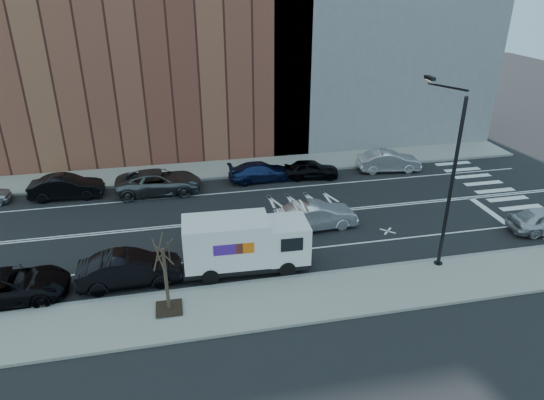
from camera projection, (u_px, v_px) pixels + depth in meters
name	position (u px, v px, depth m)	size (l,w,h in m)	color
ground	(278.00, 216.00, 30.91)	(120.00, 120.00, 0.00)	black
sidewalk_near	(319.00, 297.00, 23.09)	(44.00, 3.60, 0.15)	gray
sidewalk_far	(254.00, 166.00, 38.68)	(44.00, 3.60, 0.15)	gray
curb_near	(309.00, 276.00, 24.68)	(44.00, 0.25, 0.17)	gray
curb_far	(258.00, 175.00, 37.08)	(44.00, 0.25, 0.17)	gray
crosswalk	(501.00, 195.00, 33.92)	(3.00, 14.00, 0.01)	white
road_markings	(278.00, 216.00, 30.91)	(40.00, 8.60, 0.01)	white
bldg_brick	(139.00, 16.00, 38.57)	(26.00, 10.00, 22.00)	brown
streetlight	(448.00, 173.00, 23.95)	(0.44, 4.02, 9.34)	black
street_tree	(167.00, 286.00, 21.54)	(1.20, 1.20, 3.75)	black
fedex_van	(245.00, 243.00, 24.72)	(6.57, 2.51, 2.96)	black
far_parked_b	(67.00, 187.00, 33.18)	(1.69, 4.84, 1.60)	black
far_parked_c	(159.00, 182.00, 33.91)	(2.71, 5.88, 1.63)	#4D5154
far_parked_d	(261.00, 172.00, 36.00)	(1.95, 4.79, 1.39)	navy
far_parked_e	(311.00, 169.00, 36.44)	(1.65, 4.11, 1.40)	black
far_parked_f	(389.00, 161.00, 37.72)	(1.68, 4.83, 1.59)	silver
driving_sedan	(316.00, 216.00, 29.19)	(1.72, 4.94, 1.63)	silver
near_parked_rear_a	(130.00, 269.00, 23.88)	(1.75, 5.02, 1.65)	black
near_parked_rear_b	(8.00, 286.00, 22.70)	(2.51, 5.45, 1.52)	black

